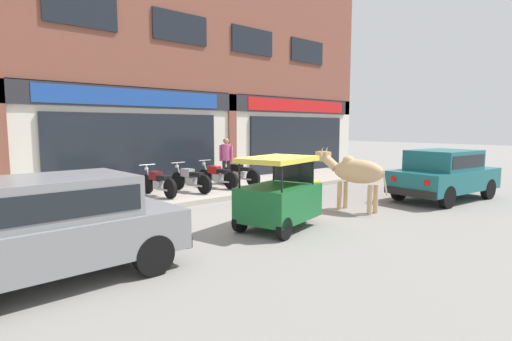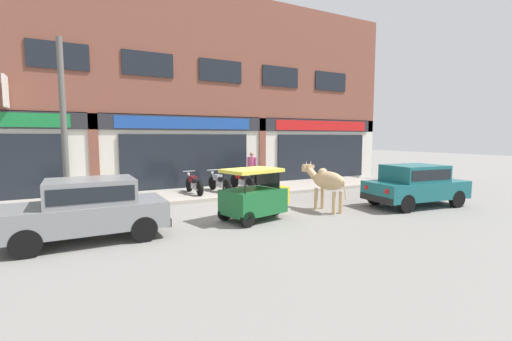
% 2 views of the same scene
% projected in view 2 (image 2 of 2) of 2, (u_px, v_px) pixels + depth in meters
% --- Properties ---
extents(ground_plane, '(90.00, 90.00, 0.00)m').
position_uv_depth(ground_plane, '(237.00, 213.00, 10.93)').
color(ground_plane, gray).
extents(sidewalk, '(19.00, 3.12, 0.14)m').
position_uv_depth(sidewalk, '(199.00, 194.00, 14.23)').
color(sidewalk, '#A8A093').
rests_on(sidewalk, ground).
extents(shop_building, '(23.00, 1.40, 9.12)m').
position_uv_depth(shop_building, '(185.00, 94.00, 15.41)').
color(shop_building, brown).
rests_on(shop_building, ground).
extents(cow, '(0.57, 2.15, 1.61)m').
position_uv_depth(cow, '(326.00, 181.00, 11.22)').
color(cow, tan).
rests_on(cow, ground).
extents(car_0, '(3.63, 1.64, 1.46)m').
position_uv_depth(car_0, '(89.00, 206.00, 8.02)').
color(car_0, black).
rests_on(car_0, ground).
extents(car_1, '(3.73, 1.95, 1.46)m').
position_uv_depth(car_1, '(415.00, 183.00, 12.00)').
color(car_1, black).
rests_on(car_1, ground).
extents(auto_rickshaw, '(2.13, 1.53, 1.52)m').
position_uv_depth(auto_rickshaw, '(255.00, 198.00, 10.04)').
color(auto_rickshaw, black).
rests_on(auto_rickshaw, ground).
extents(motorcycle_0, '(0.52, 1.81, 0.88)m').
position_uv_depth(motorcycle_0, '(194.00, 184.00, 13.88)').
color(motorcycle_0, black).
rests_on(motorcycle_0, sidewalk).
extents(motorcycle_1, '(0.52, 1.81, 0.88)m').
position_uv_depth(motorcycle_1, '(219.00, 182.00, 14.40)').
color(motorcycle_1, black).
rests_on(motorcycle_1, sidewalk).
extents(motorcycle_2, '(0.52, 1.81, 0.88)m').
position_uv_depth(motorcycle_2, '(242.00, 180.00, 15.03)').
color(motorcycle_2, black).
rests_on(motorcycle_2, sidewalk).
extents(motorcycle_3, '(0.52, 1.81, 0.88)m').
position_uv_depth(motorcycle_3, '(261.00, 179.00, 15.47)').
color(motorcycle_3, black).
rests_on(motorcycle_3, sidewalk).
extents(pedestrian, '(0.32, 0.44, 1.60)m').
position_uv_depth(pedestrian, '(252.00, 165.00, 15.74)').
color(pedestrian, '#2D2D33').
rests_on(pedestrian, sidewalk).
extents(utility_pole, '(0.18, 0.18, 5.33)m').
position_uv_depth(utility_pole, '(64.00, 125.00, 10.63)').
color(utility_pole, '#595651').
rests_on(utility_pole, sidewalk).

